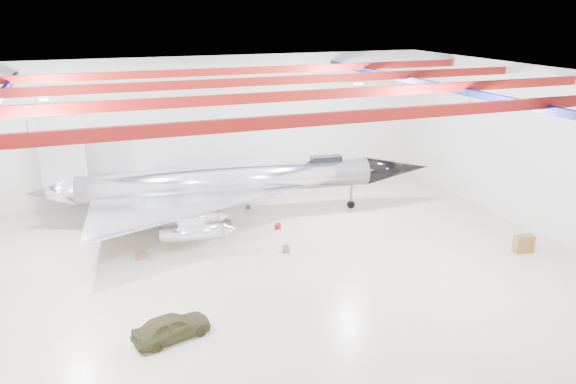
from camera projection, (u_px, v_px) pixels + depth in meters
name	position (u px, v px, depth m)	size (l,w,h in m)	color
floor	(246.00, 268.00, 32.89)	(40.00, 40.00, 0.00)	beige
wall_back	(192.00, 127.00, 44.54)	(40.00, 40.00, 0.00)	silver
wall_right	(530.00, 149.00, 37.74)	(30.00, 30.00, 0.00)	silver
ceiling	(241.00, 78.00, 29.45)	(40.00, 40.00, 0.00)	#0A0F38
ceiling_structure	(241.00, 91.00, 29.66)	(39.50, 29.50, 1.08)	maroon
jet_aircraft	(228.00, 185.00, 39.82)	(28.85, 18.24, 7.87)	silver
jeep	(172.00, 327.00, 25.71)	(1.45, 3.60, 1.23)	#3A3B1D
desk	(524.00, 244.00, 34.92)	(1.20, 0.60, 1.10)	brown
crate_ply	(141.00, 256.00, 34.05)	(0.58, 0.47, 0.41)	olive
toolbox_red	(216.00, 223.00, 39.43)	(0.43, 0.34, 0.30)	maroon
engine_drum	(286.00, 249.00, 34.94)	(0.48, 0.48, 0.43)	#59595B
parts_bin	(226.00, 224.00, 39.00)	(0.66, 0.53, 0.46)	olive
tool_chest	(278.00, 226.00, 38.67)	(0.43, 0.43, 0.38)	maroon
oil_barrel	(178.00, 237.00, 36.95)	(0.51, 0.41, 0.36)	olive
spares_box	(248.00, 207.00, 42.57)	(0.35, 0.35, 0.32)	#59595B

